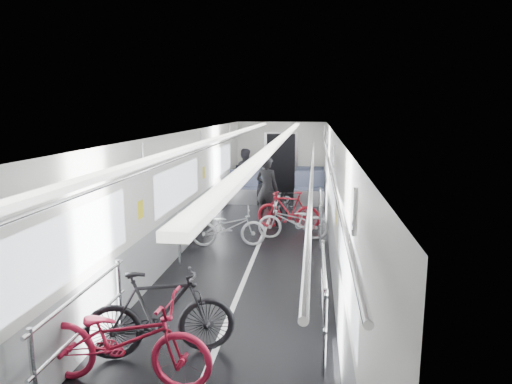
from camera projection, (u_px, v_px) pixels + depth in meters
car_shell at (264, 185)px, 10.45m from camera, size 3.02×14.01×2.41m
bike_left_near at (123, 340)px, 4.73m from camera, size 1.94×0.74×1.01m
bike_left_mid at (160, 313)px, 5.28m from camera, size 1.81×1.00×1.05m
bike_left_far at (229, 227)px, 9.55m from camera, size 1.64×0.82×0.82m
bike_right_mid at (293, 221)px, 10.05m from camera, size 1.56×0.59×0.81m
bike_right_far at (288, 210)px, 10.87m from camera, size 1.59×0.68×0.92m
bike_aisle at (284, 206)px, 11.51m from camera, size 0.82×1.72×0.87m
person_standing at (267, 189)px, 11.59m from camera, size 0.71×0.58×1.67m
person_seated at (244, 173)px, 14.79m from camera, size 0.78×0.62×1.58m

